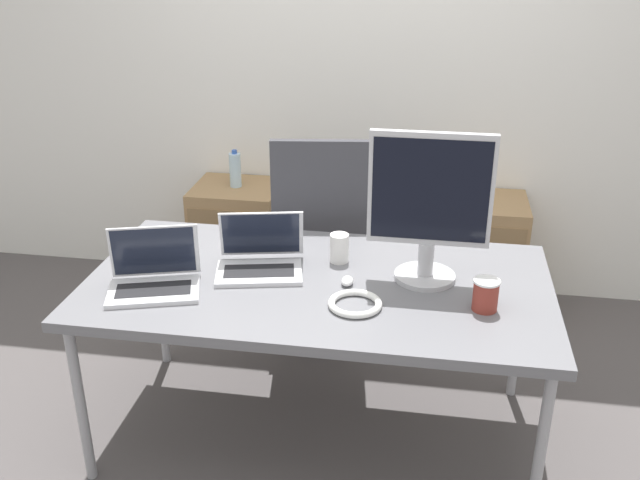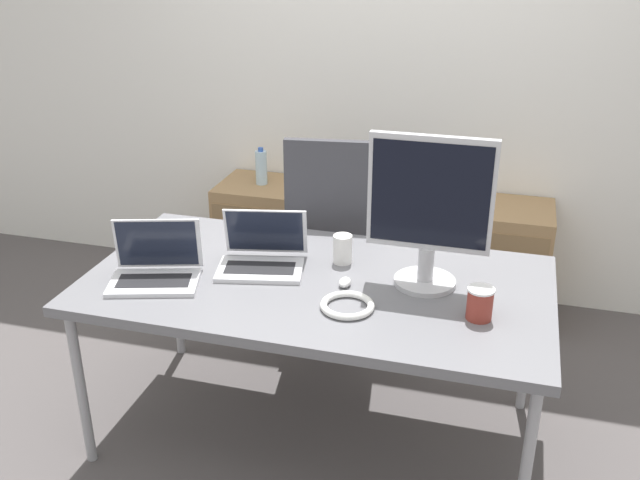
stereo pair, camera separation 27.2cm
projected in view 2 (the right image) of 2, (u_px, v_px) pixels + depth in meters
ground_plane at (317, 431)px, 3.04m from camera, size 14.00×14.00×0.00m
wall_back at (392, 63)px, 3.80m from camera, size 10.00×0.05×2.60m
desk at (317, 290)px, 2.77m from camera, size 1.78×0.94×0.73m
office_chair at (337, 262)px, 3.58m from camera, size 0.56×0.59×1.11m
cabinet_left at (264, 236)px, 4.15m from camera, size 0.48×0.42×0.64m
cabinet_right at (502, 263)px, 3.81m from camera, size 0.48×0.42×0.64m
water_bottle at (261, 167)px, 3.98m from camera, size 0.06×0.06×0.21m
laptop_left at (262, 256)px, 2.83m from camera, size 0.37×0.33×0.22m
laptop_right at (155, 269)px, 2.73m from camera, size 0.38×0.32×0.23m
monitor at (429, 211)px, 2.60m from camera, size 0.46×0.24×0.58m
mouse at (345, 282)px, 2.70m from camera, size 0.05×0.07×0.03m
coffee_cup_white at (343, 249)px, 2.87m from camera, size 0.08×0.08×0.12m
coffee_cup_brown at (480, 303)px, 2.46m from camera, size 0.10×0.10×0.12m
cable_coil at (347, 305)px, 2.54m from camera, size 0.20×0.20×0.03m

